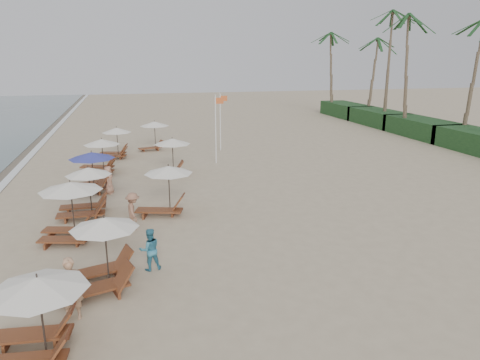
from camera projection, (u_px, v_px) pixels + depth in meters
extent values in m
plane|color=tan|center=(259.00, 267.00, 15.58)|extent=(160.00, 160.00, 0.00)
cube|color=#193D1C|center=(422.00, 128.00, 41.14)|extent=(3.20, 8.00, 1.60)
cube|color=#193D1C|center=(378.00, 118.00, 48.16)|extent=(3.20, 8.00, 1.60)
cube|color=#193D1C|center=(346.00, 110.00, 55.18)|extent=(3.20, 8.00, 1.60)
cylinder|color=brown|center=(468.00, 84.00, 36.53)|extent=(0.36, 0.36, 9.80)
cylinder|color=brown|center=(410.00, 77.00, 40.87)|extent=(0.36, 0.36, 10.60)
cylinder|color=brown|center=(388.00, 71.00, 45.84)|extent=(0.36, 0.36, 11.40)
cylinder|color=brown|center=(369.00, 80.00, 51.23)|extent=(0.36, 0.36, 9.00)
cylinder|color=brown|center=(334.00, 75.00, 55.57)|extent=(0.36, 0.36, 9.80)
cylinder|color=black|center=(42.00, 318.00, 10.76)|extent=(0.05, 0.05, 2.00)
cone|color=silver|center=(38.00, 284.00, 10.53)|extent=(2.37, 2.37, 0.35)
cylinder|color=black|center=(107.00, 254.00, 14.00)|extent=(0.05, 0.05, 2.23)
cone|color=silver|center=(104.00, 223.00, 13.73)|extent=(2.10, 2.10, 0.35)
cylinder|color=black|center=(73.00, 212.00, 17.65)|extent=(0.05, 0.05, 2.30)
cone|color=silver|center=(70.00, 186.00, 17.38)|extent=(2.42, 2.42, 0.35)
cylinder|color=black|center=(90.00, 192.00, 20.46)|extent=(0.05, 0.05, 2.18)
cone|color=silver|center=(88.00, 171.00, 20.20)|extent=(2.05, 2.05, 0.35)
cylinder|color=black|center=(93.00, 173.00, 24.17)|extent=(0.05, 0.05, 2.09)
cone|color=#323895|center=(91.00, 155.00, 23.92)|extent=(2.41, 2.41, 0.35)
cylinder|color=black|center=(103.00, 157.00, 28.14)|extent=(0.05, 0.05, 2.06)
cone|color=silver|center=(102.00, 142.00, 27.90)|extent=(2.22, 2.22, 0.35)
cylinder|color=black|center=(118.00, 143.00, 32.46)|extent=(0.05, 0.05, 2.09)
cone|color=silver|center=(117.00, 130.00, 32.21)|extent=(2.08, 2.08, 0.35)
cylinder|color=black|center=(169.00, 190.00, 20.85)|extent=(0.05, 0.05, 2.15)
cone|color=silver|center=(168.00, 170.00, 20.60)|extent=(2.24, 2.24, 0.35)
cylinder|color=black|center=(173.00, 157.00, 27.82)|extent=(0.05, 0.05, 2.15)
cone|color=silver|center=(172.00, 141.00, 27.57)|extent=(2.24, 2.24, 0.35)
cylinder|color=black|center=(155.00, 136.00, 35.16)|extent=(0.05, 0.05, 2.15)
cone|color=silver|center=(154.00, 124.00, 34.90)|extent=(2.24, 2.24, 0.35)
imported|color=tan|center=(71.00, 289.00, 12.30)|extent=(0.69, 0.49, 1.81)
imported|color=teal|center=(150.00, 249.00, 15.23)|extent=(0.81, 0.68, 1.48)
imported|color=#94644B|center=(133.00, 211.00, 18.85)|extent=(0.72, 1.10, 1.60)
imported|color=#B0795F|center=(109.00, 180.00, 23.86)|extent=(0.56, 0.78, 1.50)
cylinder|color=silver|center=(216.00, 129.00, 30.40)|extent=(0.08, 0.08, 4.63)
cube|color=#C45424|center=(219.00, 101.00, 29.96)|extent=(0.55, 0.02, 0.40)
cylinder|color=silver|center=(220.00, 122.00, 34.64)|extent=(0.08, 0.08, 4.40)
cube|color=#C45424|center=(224.00, 98.00, 34.23)|extent=(0.55, 0.02, 0.40)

